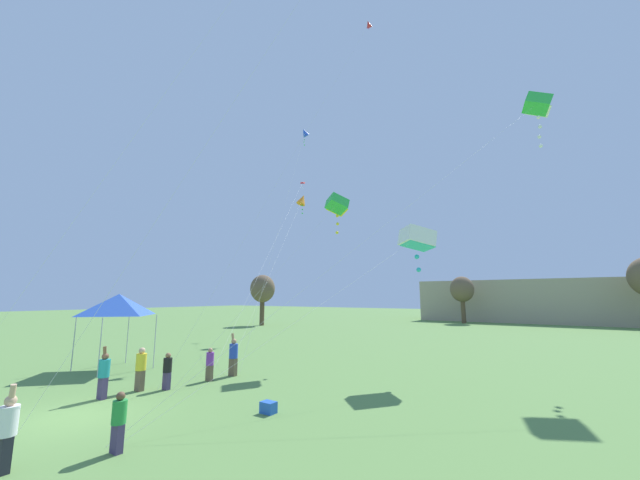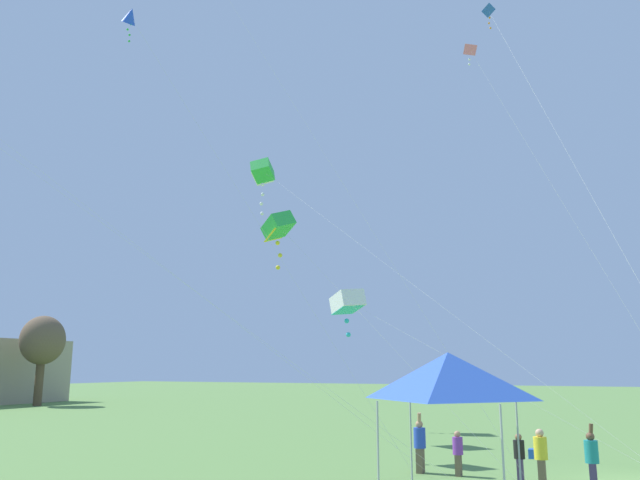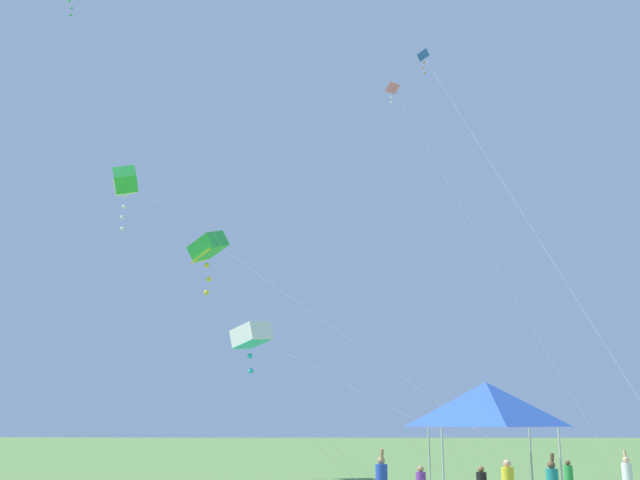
{
  "view_description": "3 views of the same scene",
  "coord_description": "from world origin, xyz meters",
  "px_view_note": "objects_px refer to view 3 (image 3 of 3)",
  "views": [
    {
      "loc": [
        13.74,
        -5.81,
        3.92
      ],
      "look_at": [
        0.4,
        14.07,
        7.74
      ],
      "focal_mm": 20.0,
      "sensor_mm": 36.0,
      "label": 1
    },
    {
      "loc": [
        -23.16,
        1.13,
        3.72
      ],
      "look_at": [
        1.23,
        11.87,
        9.14
      ],
      "focal_mm": 35.0,
      "sensor_mm": 36.0,
      "label": 2
    },
    {
      "loc": [
        -26.9,
        8.59,
        3.05
      ],
      "look_at": [
        -1.16,
        9.43,
        9.59
      ],
      "focal_mm": 40.0,
      "sensor_mm": 36.0,
      "label": 3
    }
  ],
  "objects_px": {
    "kite_green_box_8": "(208,247)",
    "kite_green_box_1": "(125,181)",
    "person_white_shirt": "(627,476)",
    "kite_blue_delta_2": "(427,63)",
    "festival_tent": "(487,404)",
    "kite_pink_delta_6": "(394,92)",
    "kite_white_box_3": "(251,336)",
    "person_green_shirt": "(569,478)",
    "person_blue_shirt": "(382,480)"
  },
  "relations": [
    {
      "from": "person_white_shirt",
      "to": "kite_green_box_1",
      "type": "bearing_deg",
      "value": 59.18
    },
    {
      "from": "person_blue_shirt",
      "to": "kite_blue_delta_2",
      "type": "height_order",
      "value": "kite_blue_delta_2"
    },
    {
      "from": "kite_pink_delta_6",
      "to": "festival_tent",
      "type": "bearing_deg",
      "value": -175.17
    },
    {
      "from": "kite_blue_delta_2",
      "to": "kite_green_box_8",
      "type": "bearing_deg",
      "value": 105.17
    },
    {
      "from": "kite_green_box_1",
      "to": "person_white_shirt",
      "type": "bearing_deg",
      "value": -113.54
    },
    {
      "from": "person_white_shirt",
      "to": "kite_green_box_1",
      "type": "xyz_separation_m",
      "value": [
        10.55,
        24.23,
        16.15
      ]
    },
    {
      "from": "person_blue_shirt",
      "to": "kite_blue_delta_2",
      "type": "relative_size",
      "value": 0.1
    },
    {
      "from": "kite_green_box_1",
      "to": "kite_blue_delta_2",
      "type": "distance_m",
      "value": 19.69
    },
    {
      "from": "festival_tent",
      "to": "kite_pink_delta_6",
      "type": "distance_m",
      "value": 21.2
    },
    {
      "from": "kite_green_box_8",
      "to": "kite_green_box_1",
      "type": "bearing_deg",
      "value": 32.41
    },
    {
      "from": "person_green_shirt",
      "to": "kite_pink_delta_6",
      "type": "distance_m",
      "value": 20.01
    },
    {
      "from": "person_blue_shirt",
      "to": "person_white_shirt",
      "type": "bearing_deg",
      "value": 73.83
    },
    {
      "from": "person_blue_shirt",
      "to": "kite_blue_delta_2",
      "type": "xyz_separation_m",
      "value": [
        4.67,
        -2.83,
        18.76
      ]
    },
    {
      "from": "kite_white_box_3",
      "to": "kite_green_box_8",
      "type": "relative_size",
      "value": 1.31
    },
    {
      "from": "kite_green_box_1",
      "to": "kite_blue_delta_2",
      "type": "relative_size",
      "value": 1.13
    },
    {
      "from": "kite_green_box_1",
      "to": "person_green_shirt",
      "type": "bearing_deg",
      "value": -113.09
    },
    {
      "from": "person_blue_shirt",
      "to": "kite_pink_delta_6",
      "type": "height_order",
      "value": "kite_pink_delta_6"
    },
    {
      "from": "kite_white_box_3",
      "to": "person_green_shirt",
      "type": "bearing_deg",
      "value": -104.27
    },
    {
      "from": "kite_pink_delta_6",
      "to": "kite_green_box_8",
      "type": "height_order",
      "value": "kite_pink_delta_6"
    },
    {
      "from": "person_green_shirt",
      "to": "kite_white_box_3",
      "type": "distance_m",
      "value": 15.38
    },
    {
      "from": "person_blue_shirt",
      "to": "kite_green_box_1",
      "type": "bearing_deg",
      "value": -168.33
    },
    {
      "from": "person_white_shirt",
      "to": "person_green_shirt",
      "type": "xyz_separation_m",
      "value": [
        1.06,
        1.97,
        -0.13
      ]
    },
    {
      "from": "kite_pink_delta_6",
      "to": "kite_green_box_8",
      "type": "bearing_deg",
      "value": 122.17
    },
    {
      "from": "festival_tent",
      "to": "kite_blue_delta_2",
      "type": "height_order",
      "value": "kite_blue_delta_2"
    },
    {
      "from": "person_white_shirt",
      "to": "kite_pink_delta_6",
      "type": "distance_m",
      "value": 20.79
    },
    {
      "from": "festival_tent",
      "to": "kite_white_box_3",
      "type": "bearing_deg",
      "value": 30.13
    },
    {
      "from": "kite_blue_delta_2",
      "to": "kite_white_box_3",
      "type": "bearing_deg",
      "value": 70.0
    },
    {
      "from": "person_white_shirt",
      "to": "kite_blue_delta_2",
      "type": "height_order",
      "value": "kite_blue_delta_2"
    },
    {
      "from": "person_white_shirt",
      "to": "kite_pink_delta_6",
      "type": "height_order",
      "value": "kite_pink_delta_6"
    },
    {
      "from": "kite_blue_delta_2",
      "to": "festival_tent",
      "type": "bearing_deg",
      "value": 178.72
    },
    {
      "from": "person_white_shirt",
      "to": "kite_blue_delta_2",
      "type": "relative_size",
      "value": 0.09
    },
    {
      "from": "person_green_shirt",
      "to": "kite_blue_delta_2",
      "type": "relative_size",
      "value": 0.07
    },
    {
      "from": "kite_white_box_3",
      "to": "kite_green_box_8",
      "type": "xyz_separation_m",
      "value": [
        -5.77,
        1.15,
        3.0
      ]
    },
    {
      "from": "person_blue_shirt",
      "to": "kite_green_box_1",
      "type": "relative_size",
      "value": 0.09
    },
    {
      "from": "kite_white_box_3",
      "to": "person_blue_shirt",
      "type": "bearing_deg",
      "value": -143.54
    },
    {
      "from": "person_white_shirt",
      "to": "kite_green_box_1",
      "type": "distance_m",
      "value": 30.97
    },
    {
      "from": "person_white_shirt",
      "to": "kite_green_box_1",
      "type": "height_order",
      "value": "kite_green_box_1"
    },
    {
      "from": "person_blue_shirt",
      "to": "kite_pink_delta_6",
      "type": "bearing_deg",
      "value": 134.49
    },
    {
      "from": "person_white_shirt",
      "to": "kite_blue_delta_2",
      "type": "distance_m",
      "value": 20.15
    },
    {
      "from": "kite_white_box_3",
      "to": "kite_pink_delta_6",
      "type": "bearing_deg",
      "value": -94.25
    },
    {
      "from": "person_blue_shirt",
      "to": "kite_white_box_3",
      "type": "distance_m",
      "value": 11.41
    },
    {
      "from": "festival_tent",
      "to": "person_blue_shirt",
      "type": "bearing_deg",
      "value": 21.43
    },
    {
      "from": "kite_blue_delta_2",
      "to": "kite_pink_delta_6",
      "type": "height_order",
      "value": "kite_blue_delta_2"
    },
    {
      "from": "kite_green_box_1",
      "to": "kite_pink_delta_6",
      "type": "distance_m",
      "value": 17.29
    },
    {
      "from": "person_white_shirt",
      "to": "kite_pink_delta_6",
      "type": "xyz_separation_m",
      "value": [
        4.0,
        8.42,
        18.58
      ]
    },
    {
      "from": "kite_blue_delta_2",
      "to": "kite_green_box_1",
      "type": "bearing_deg",
      "value": 62.02
    },
    {
      "from": "person_blue_shirt",
      "to": "kite_green_box_8",
      "type": "bearing_deg",
      "value": -140.84
    },
    {
      "from": "person_green_shirt",
      "to": "festival_tent",
      "type": "bearing_deg",
      "value": -166.23
    },
    {
      "from": "kite_green_box_1",
      "to": "kite_white_box_3",
      "type": "bearing_deg",
      "value": -124.89
    },
    {
      "from": "person_blue_shirt",
      "to": "kite_white_box_3",
      "type": "bearing_deg",
      "value": -178.05
    }
  ]
}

